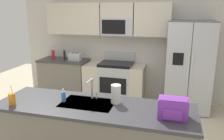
{
  "coord_description": "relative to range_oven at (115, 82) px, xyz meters",
  "views": [
    {
      "loc": [
        1.05,
        -3.09,
        2.06
      ],
      "look_at": [
        0.04,
        0.6,
        1.05
      ],
      "focal_mm": 37.02,
      "sensor_mm": 36.0,
      "label": 1
    }
  ],
  "objects": [
    {
      "name": "kitchen_wall_unit",
      "position": [
        0.09,
        0.28,
        1.03
      ],
      "size": [
        5.2,
        0.43,
        2.6
      ],
      "color": "beige",
      "rests_on": "ground"
    },
    {
      "name": "back_counter",
      "position": [
        -1.26,
        -0.0,
        0.01
      ],
      "size": [
        1.15,
        0.63,
        0.9
      ],
      "color": "slate",
      "rests_on": "ground"
    },
    {
      "name": "range_oven",
      "position": [
        0.0,
        0.0,
        0.0
      ],
      "size": [
        1.36,
        0.61,
        1.1
      ],
      "color": "#B7BABF",
      "rests_on": "ground"
    },
    {
      "name": "refrigerator",
      "position": [
        1.58,
        -0.07,
        0.48
      ],
      "size": [
        0.9,
        0.76,
        1.85
      ],
      "color": "#4C4F54",
      "rests_on": "ground"
    },
    {
      "name": "island_counter",
      "position": [
        0.35,
        -2.38,
        0.01
      ],
      "size": [
        2.5,
        0.8,
        0.9
      ],
      "color": "slate",
      "rests_on": "ground"
    },
    {
      "name": "toaster",
      "position": [
        -0.94,
        -0.05,
        0.55
      ],
      "size": [
        0.28,
        0.16,
        0.18
      ],
      "color": "#B7BABF",
      "rests_on": "back_counter"
    },
    {
      "name": "pepper_mill",
      "position": [
        -1.23,
        -0.0,
        0.57
      ],
      "size": [
        0.05,
        0.05,
        0.22
      ],
      "primitive_type": "cylinder",
      "color": "black",
      "rests_on": "back_counter"
    },
    {
      "name": "bottle_red",
      "position": [
        -1.52,
        -0.02,
        0.56
      ],
      "size": [
        0.07,
        0.07,
        0.21
      ],
      "primitive_type": "cylinder",
      "color": "red",
      "rests_on": "back_counter"
    },
    {
      "name": "sink_faucet",
      "position": [
        0.26,
        -2.19,
        0.62
      ],
      "size": [
        0.08,
        0.21,
        0.28
      ],
      "color": "#B7BABF",
      "rests_on": "island_counter"
    },
    {
      "name": "drink_cup_orange",
      "position": [
        -0.64,
        -2.63,
        0.53
      ],
      "size": [
        0.08,
        0.08,
        0.27
      ],
      "color": "orange",
      "rests_on": "island_counter"
    },
    {
      "name": "soap_dispenser",
      "position": [
        -0.07,
        -2.36,
        0.53
      ],
      "size": [
        0.06,
        0.06,
        0.17
      ],
      "color": "#4C8CD8",
      "rests_on": "island_counter"
    },
    {
      "name": "paper_towel_roll",
      "position": [
        0.6,
        -2.23,
        0.58
      ],
      "size": [
        0.12,
        0.12,
        0.24
      ],
      "primitive_type": "cylinder",
      "color": "white",
      "rests_on": "island_counter"
    },
    {
      "name": "backpack",
      "position": [
        1.31,
        -2.47,
        0.57
      ],
      "size": [
        0.32,
        0.22,
        0.23
      ],
      "color": "purple",
      "rests_on": "island_counter"
    }
  ]
}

